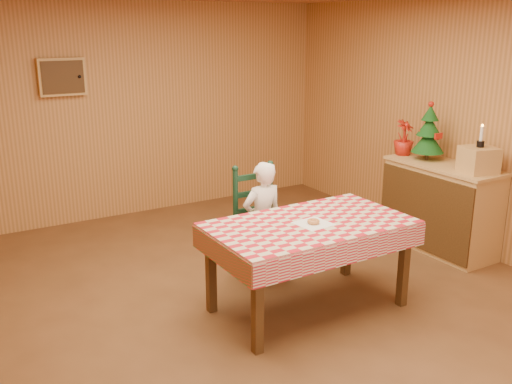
# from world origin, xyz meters

# --- Properties ---
(ground) EXTENTS (6.00, 6.00, 0.00)m
(ground) POSITION_xyz_m (0.00, 0.00, 0.00)
(ground) COLOR brown
(ground) RESTS_ON ground
(cabin_walls) EXTENTS (5.10, 6.05, 2.65)m
(cabin_walls) POSITION_xyz_m (-0.00, 0.53, 1.83)
(cabin_walls) COLOR #B97D43
(cabin_walls) RESTS_ON ground
(dining_table) EXTENTS (1.66, 0.96, 0.77)m
(dining_table) POSITION_xyz_m (0.24, -0.24, 0.69)
(dining_table) COLOR #482C13
(dining_table) RESTS_ON ground
(ladder_chair) EXTENTS (0.44, 0.40, 1.08)m
(ladder_chair) POSITION_xyz_m (0.24, 0.54, 0.50)
(ladder_chair) COLOR black
(ladder_chair) RESTS_ON ground
(seated_child) EXTENTS (0.41, 0.27, 1.12)m
(seated_child) POSITION_xyz_m (0.24, 0.49, 0.56)
(seated_child) COLOR white
(seated_child) RESTS_ON ground
(napkin) EXTENTS (0.28, 0.28, 0.00)m
(napkin) POSITION_xyz_m (0.24, -0.29, 0.77)
(napkin) COLOR white
(napkin) RESTS_ON dining_table
(donut) EXTENTS (0.11, 0.11, 0.03)m
(donut) POSITION_xyz_m (0.24, -0.29, 0.79)
(donut) COLOR #CB8548
(donut) RESTS_ON napkin
(shelf_unit) EXTENTS (0.54, 1.24, 0.93)m
(shelf_unit) POSITION_xyz_m (2.23, 0.13, 0.47)
(shelf_unit) COLOR tan
(shelf_unit) RESTS_ON ground
(crate) EXTENTS (0.37, 0.37, 0.25)m
(crate) POSITION_xyz_m (2.24, -0.27, 1.06)
(crate) COLOR tan
(crate) RESTS_ON shelf_unit
(christmas_tree) EXTENTS (0.34, 0.34, 0.62)m
(christmas_tree) POSITION_xyz_m (2.24, 0.38, 1.21)
(christmas_tree) COLOR #482C13
(christmas_tree) RESTS_ON shelf_unit
(flower_arrangement) EXTENTS (0.25, 0.25, 0.39)m
(flower_arrangement) POSITION_xyz_m (2.19, 0.68, 1.12)
(flower_arrangement) COLOR #A71B0F
(flower_arrangement) RESTS_ON shelf_unit
(candle_set) EXTENTS (0.07, 0.07, 0.22)m
(candle_set) POSITION_xyz_m (2.24, -0.27, 1.24)
(candle_set) COLOR black
(candle_set) RESTS_ON crate
(storage_bin) EXTENTS (0.45, 0.45, 0.35)m
(storage_bin) POSITION_xyz_m (2.13, 0.56, 0.17)
(storage_bin) COLOR black
(storage_bin) RESTS_ON ground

